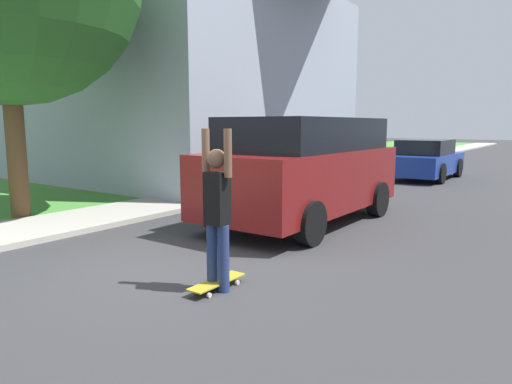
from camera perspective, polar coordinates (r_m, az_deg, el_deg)
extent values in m
plane|color=#333335|center=(6.24, -9.68, -9.33)|extent=(120.00, 120.00, 0.00)
cube|color=#478E38|center=(16.03, -14.60, 1.51)|extent=(10.00, 80.00, 0.08)
cube|color=#ADA89E|center=(12.97, -2.05, 0.25)|extent=(1.80, 80.00, 0.10)
cube|color=#99A3B2|center=(16.98, -9.70, 12.50)|extent=(9.71, 8.99, 6.11)
cylinder|color=brown|center=(10.06, -27.90, 6.55)|extent=(0.36, 0.36, 3.31)
cylinder|color=brown|center=(15.29, -3.58, 8.97)|extent=(0.36, 0.36, 3.92)
sphere|color=#286023|center=(15.62, -3.69, 20.17)|extent=(3.90, 3.90, 3.90)
cube|color=maroon|center=(8.83, 5.96, 1.64)|extent=(1.98, 4.65, 1.10)
cube|color=black|center=(8.87, 6.42, 7.21)|extent=(1.82, 3.63, 0.61)
cylinder|color=black|center=(10.60, 5.33, 0.08)|extent=(0.24, 0.72, 0.72)
cylinder|color=black|center=(9.79, 14.96, -0.86)|extent=(0.24, 0.72, 0.72)
cylinder|color=black|center=(8.27, -4.83, -2.27)|extent=(0.24, 0.72, 0.72)
cylinder|color=black|center=(7.21, 6.77, -3.90)|extent=(0.24, 0.72, 0.72)
cube|color=navy|center=(17.18, 20.41, 3.35)|extent=(1.72, 4.06, 0.67)
cube|color=black|center=(17.04, 20.42, 5.30)|extent=(1.52, 2.11, 0.51)
cylinder|color=black|center=(18.59, 18.91, 3.16)|extent=(0.20, 0.67, 0.67)
cylinder|color=black|center=(18.18, 23.93, 2.78)|extent=(0.20, 0.67, 0.67)
cylinder|color=black|center=(16.28, 16.41, 2.59)|extent=(0.20, 0.67, 0.67)
cylinder|color=black|center=(15.82, 22.11, 2.15)|extent=(0.20, 0.67, 0.67)
cylinder|color=navy|center=(5.33, -5.49, -8.00)|extent=(0.13, 0.13, 0.78)
cylinder|color=navy|center=(5.23, -4.07, -8.32)|extent=(0.13, 0.13, 0.78)
cube|color=black|center=(5.13, -4.88, -0.79)|extent=(0.25, 0.20, 0.59)
sphere|color=brown|center=(5.07, -4.94, 4.17)|extent=(0.21, 0.21, 0.21)
cylinder|color=brown|center=(5.17, -6.30, 4.97)|extent=(0.09, 0.09, 0.53)
cylinder|color=brown|center=(4.97, -3.55, 4.86)|extent=(0.09, 0.09, 0.53)
cube|color=#A89323|center=(5.40, -4.89, -11.10)|extent=(0.22, 0.81, 0.02)
cylinder|color=silver|center=(5.66, -3.98, -10.82)|extent=(0.03, 0.06, 0.06)
cylinder|color=silver|center=(5.54, -2.37, -11.23)|extent=(0.03, 0.06, 0.06)
cylinder|color=silver|center=(5.31, -7.52, -12.21)|extent=(0.03, 0.06, 0.06)
cylinder|color=silver|center=(5.18, -5.88, -12.71)|extent=(0.03, 0.06, 0.06)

